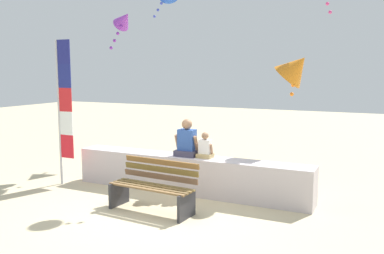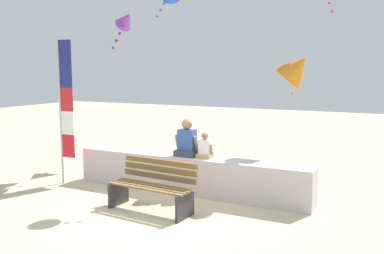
% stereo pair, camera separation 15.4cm
% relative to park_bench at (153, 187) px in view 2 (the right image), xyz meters
% --- Properties ---
extents(ground_plane, '(40.00, 40.00, 0.00)m').
position_rel_park_bench_xyz_m(ground_plane, '(0.07, -0.07, -0.41)').
color(ground_plane, '#C5B48E').
extents(seawall_ledge, '(5.02, 0.55, 0.75)m').
position_rel_park_bench_xyz_m(seawall_ledge, '(0.07, 1.26, -0.04)').
color(seawall_ledge, beige).
rests_on(seawall_ledge, ground).
extents(park_bench, '(1.60, 0.72, 0.88)m').
position_rel_park_bench_xyz_m(park_bench, '(0.00, 0.00, 0.00)').
color(park_bench, brown).
rests_on(park_bench, ground).
extents(person_adult, '(0.49, 0.36, 0.75)m').
position_rel_park_bench_xyz_m(person_adult, '(0.02, 1.27, 0.63)').
color(person_adult, '#3A3951').
rests_on(person_adult, seawall_ledge).
extents(person_child, '(0.33, 0.25, 0.51)m').
position_rel_park_bench_xyz_m(person_child, '(0.42, 1.27, 0.54)').
color(person_child, tan).
rests_on(person_child, seawall_ledge).
extents(flag_banner, '(0.38, 0.05, 3.10)m').
position_rel_park_bench_xyz_m(flag_banner, '(-2.60, 0.64, 1.33)').
color(flag_banner, '#B7B7BC').
rests_on(flag_banner, ground).
extents(kite_purple, '(0.71, 0.72, 1.05)m').
position_rel_park_bench_xyz_m(kite_purple, '(-2.48, 2.79, 3.31)').
color(kite_purple, purple).
extents(kite_orange, '(0.88, 0.69, 1.01)m').
position_rel_park_bench_xyz_m(kite_orange, '(1.85, 2.71, 2.11)').
color(kite_orange, orange).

